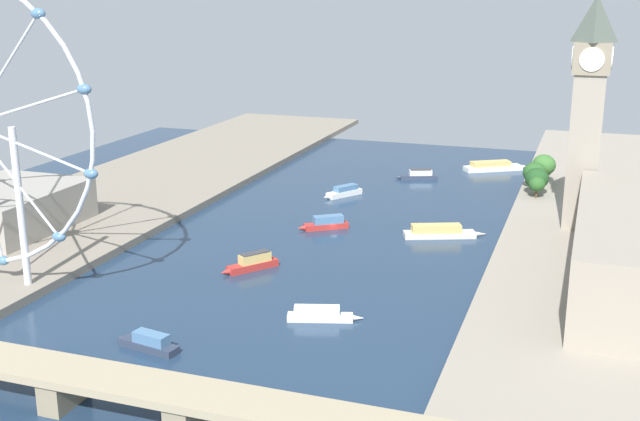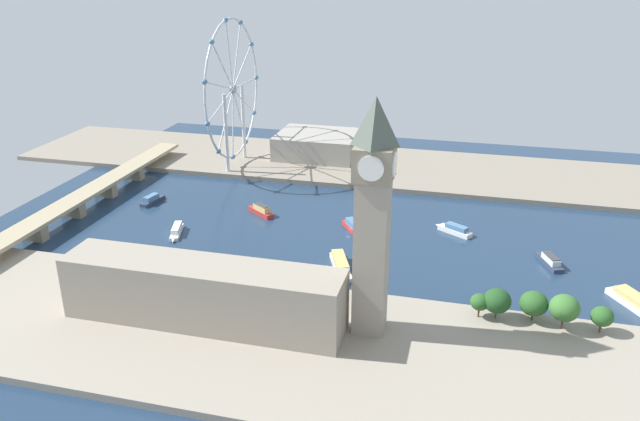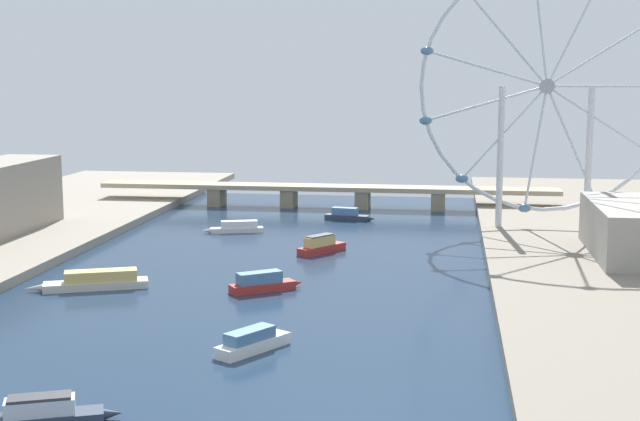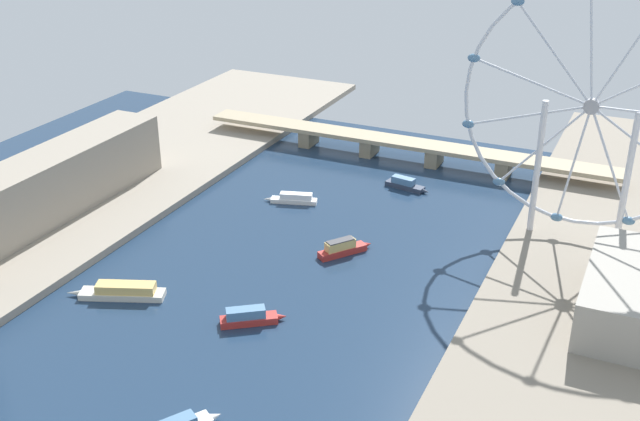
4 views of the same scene
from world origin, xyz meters
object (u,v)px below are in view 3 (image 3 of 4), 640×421
(tour_boat_4, at_px, (347,215))
(tour_boat_7, at_px, (96,281))
(tour_boat_0, at_px, (237,227))
(tour_boat_1, at_px, (254,341))
(river_bridge, at_px, (326,191))
(tour_boat_5, at_px, (322,245))
(tour_boat_2, at_px, (46,413))
(tour_boat_3, at_px, (263,283))
(ferris_wheel, at_px, (547,89))

(tour_boat_4, distance_m, tour_boat_7, 140.41)
(tour_boat_0, distance_m, tour_boat_4, 51.72)
(tour_boat_1, relative_size, tour_boat_4, 0.98)
(river_bridge, bearing_deg, tour_boat_5, -82.83)
(tour_boat_2, relative_size, tour_boat_7, 0.68)
(tour_boat_2, bearing_deg, tour_boat_3, 58.11)
(tour_boat_4, height_order, tour_boat_7, tour_boat_7)
(tour_boat_2, distance_m, tour_boat_5, 158.14)
(tour_boat_5, bearing_deg, tour_boat_3, -153.03)
(ferris_wheel, relative_size, river_bridge, 0.48)
(ferris_wheel, bearing_deg, tour_boat_3, -130.39)
(ferris_wheel, bearing_deg, tour_boat_2, -117.09)
(tour_boat_3, distance_m, tour_boat_7, 47.07)
(tour_boat_1, bearing_deg, tour_boat_5, 32.12)
(tour_boat_0, xyz_separation_m, tour_boat_1, (38.01, -143.57, 0.23))
(tour_boat_5, bearing_deg, river_bridge, 43.11)
(tour_boat_0, bearing_deg, tour_boat_1, 87.88)
(tour_boat_0, relative_size, tour_boat_5, 1.14)
(tour_boat_1, height_order, tour_boat_2, tour_boat_2)
(ferris_wheel, xyz_separation_m, tour_boat_2, (-102.50, -200.43, -51.86))
(tour_boat_0, height_order, tour_boat_4, tour_boat_4)
(ferris_wheel, bearing_deg, tour_boat_5, -149.83)
(tour_boat_1, relative_size, tour_boat_3, 1.06)
(river_bridge, xyz_separation_m, tour_boat_4, (13.63, -33.34, -5.44))
(river_bridge, relative_size, tour_boat_4, 9.63)
(river_bridge, bearing_deg, tour_boat_3, -88.53)
(tour_boat_7, bearing_deg, ferris_wheel, -163.61)
(tour_boat_3, bearing_deg, tour_boat_2, -135.17)
(tour_boat_1, distance_m, tour_boat_5, 109.43)
(tour_boat_7, bearing_deg, river_bridge, -126.69)
(river_bridge, relative_size, tour_boat_0, 8.89)
(tour_boat_5, bearing_deg, tour_boat_0, 83.71)
(tour_boat_0, distance_m, tour_boat_7, 95.62)
(tour_boat_0, relative_size, tour_boat_2, 1.04)
(tour_boat_4, bearing_deg, tour_boat_3, -84.48)
(river_bridge, xyz_separation_m, tour_boat_7, (-42.84, -161.89, -5.26))
(tour_boat_2, distance_m, tour_boat_4, 226.37)
(tour_boat_0, distance_m, tour_boat_3, 94.39)
(tour_boat_1, xyz_separation_m, tour_boat_4, (0.38, 178.22, -0.05))
(tour_boat_3, distance_m, tour_boat_5, 56.43)
(river_bridge, bearing_deg, ferris_wheel, -32.86)
(river_bridge, height_order, tour_boat_3, river_bridge)
(tour_boat_4, distance_m, tour_boat_5, 68.80)
(tour_boat_2, bearing_deg, tour_boat_7, 85.00)
(ferris_wheel, relative_size, tour_boat_3, 5.03)
(ferris_wheel, relative_size, tour_boat_7, 3.01)
(tour_boat_1, xyz_separation_m, tour_boat_2, (-26.44, -46.55, 0.07))
(tour_boat_5, bearing_deg, tour_boat_7, 172.96)
(river_bridge, relative_size, tour_boat_5, 10.16)
(river_bridge, distance_m, tour_boat_3, 158.01)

